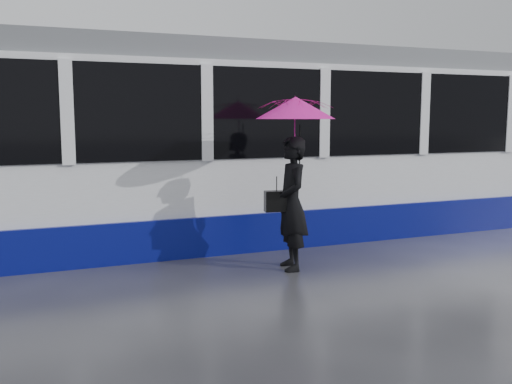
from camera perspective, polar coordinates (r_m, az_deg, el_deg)
name	(u,v)px	position (r m, az deg, el deg)	size (l,w,h in m)	color
ground	(205,281)	(7.61, -5.08, -8.84)	(90.00, 90.00, 0.00)	#27272C
rails	(162,242)	(9.95, -9.34, -4.96)	(34.00, 1.51, 0.02)	#3F3D38
tram	(214,146)	(9.98, -4.25, 4.60)	(26.00, 2.56, 3.35)	white
woman	(291,204)	(7.99, 3.57, -1.17)	(0.68, 0.45, 1.87)	black
umbrella	(295,123)	(7.92, 3.96, 6.86)	(1.27, 1.27, 1.26)	#DF1258
handbag	(277,201)	(7.91, 2.07, -0.91)	(0.35, 0.20, 0.47)	black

